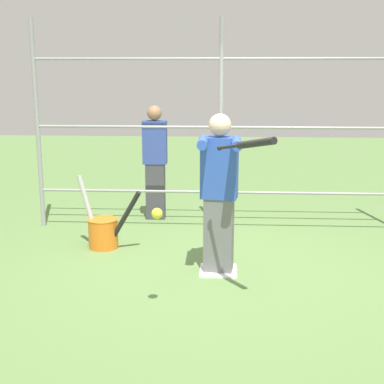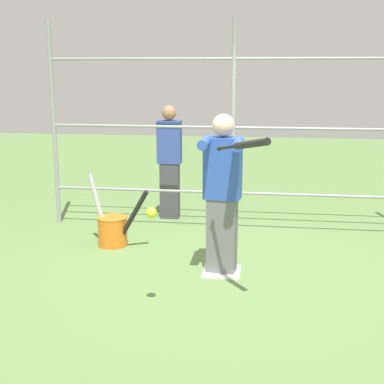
% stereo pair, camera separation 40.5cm
% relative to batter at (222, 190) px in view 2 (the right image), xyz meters
% --- Properties ---
extents(ground_plane, '(24.00, 24.00, 0.00)m').
position_rel_batter_xyz_m(ground_plane, '(0.00, -0.02, -0.92)').
color(ground_plane, '#608447').
extents(home_plate, '(0.40, 0.40, 0.02)m').
position_rel_batter_xyz_m(home_plate, '(0.00, -0.02, -0.91)').
color(home_plate, white).
rests_on(home_plate, ground).
extents(fence_backstop, '(5.00, 0.06, 2.80)m').
position_rel_batter_xyz_m(fence_backstop, '(0.00, -1.62, 0.48)').
color(fence_backstop, '#939399').
rests_on(fence_backstop, ground).
extents(batter, '(0.44, 0.61, 1.71)m').
position_rel_batter_xyz_m(batter, '(0.00, 0.00, 0.00)').
color(batter, slate).
rests_on(batter, ground).
extents(baseball_bat_swinging, '(0.50, 0.72, 0.22)m').
position_rel_batter_xyz_m(baseball_bat_swinging, '(-0.28, 0.85, 0.59)').
color(baseball_bat_swinging, black).
extents(softball_in_flight, '(0.10, 0.10, 0.10)m').
position_rel_batter_xyz_m(softball_in_flight, '(0.52, 1.08, 0.02)').
color(softball_in_flight, yellow).
extents(bat_bucket, '(0.84, 0.39, 0.89)m').
position_rel_batter_xyz_m(bat_bucket, '(1.42, -0.74, -0.71)').
color(bat_bucket, orange).
rests_on(bat_bucket, ground).
extents(bystander_behind_fence, '(0.34, 0.21, 1.65)m').
position_rel_batter_xyz_m(bystander_behind_fence, '(0.94, -2.10, -0.06)').
color(bystander_behind_fence, '#3F3F47').
rests_on(bystander_behind_fence, ground).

